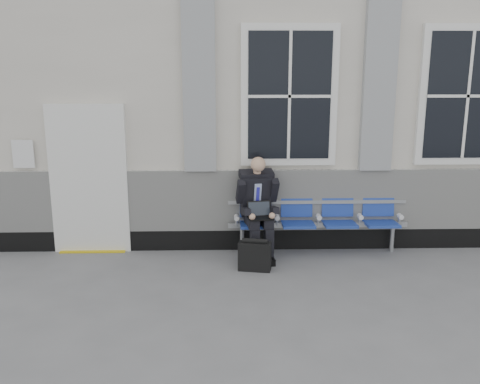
{
  "coord_description": "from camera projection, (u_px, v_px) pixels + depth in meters",
  "views": [
    {
      "loc": [
        -3.03,
        -6.07,
        2.72
      ],
      "look_at": [
        -2.85,
        0.9,
        1.01
      ],
      "focal_mm": 40.0,
      "sensor_mm": 36.0,
      "label": 1
    }
  ],
  "objects": [
    {
      "name": "ground",
      "position": [
        471.0,
        287.0,
        6.62
      ],
      "size": [
        70.0,
        70.0,
        0.0
      ],
      "primitive_type": "plane",
      "color": "slate",
      "rests_on": "ground"
    },
    {
      "name": "businessman",
      "position": [
        258.0,
        203.0,
        7.52
      ],
      "size": [
        0.61,
        0.82,
        1.44
      ],
      "color": "black",
      "rests_on": "ground"
    },
    {
      "name": "bench",
      "position": [
        318.0,
        215.0,
        7.73
      ],
      "size": [
        2.6,
        0.47,
        0.91
      ],
      "color": "#9EA0A3",
      "rests_on": "ground"
    },
    {
      "name": "station_building",
      "position": [
        396.0,
        90.0,
        9.46
      ],
      "size": [
        14.4,
        4.4,
        4.49
      ],
      "color": "silver",
      "rests_on": "ground"
    },
    {
      "name": "briefcase",
      "position": [
        255.0,
        256.0,
        7.12
      ],
      "size": [
        0.46,
        0.26,
        0.44
      ],
      "color": "black",
      "rests_on": "ground"
    }
  ]
}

